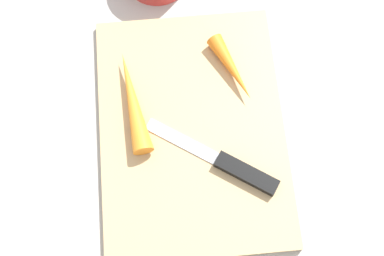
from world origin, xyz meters
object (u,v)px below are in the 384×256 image
object	(u,v)px
cutting_board	(192,129)
knife	(238,169)
carrot_long	(133,101)
carrot_short	(232,68)

from	to	relation	value
cutting_board	knife	distance (m)	0.09
knife	carrot_long	distance (m)	0.17
carrot_long	carrot_short	bearing A→B (deg)	-83.28
carrot_short	knife	bearing A→B (deg)	-26.28
cutting_board	knife	world-z (taller)	knife
knife	carrot_short	distance (m)	0.15
carrot_long	carrot_short	distance (m)	0.15
carrot_long	knife	bearing A→B (deg)	-136.91
cutting_board	knife	size ratio (longest dim) A/B	2.03
cutting_board	carrot_short	world-z (taller)	carrot_short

